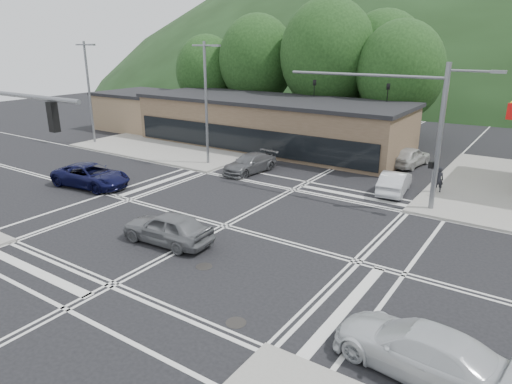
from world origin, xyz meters
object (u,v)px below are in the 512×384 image
Objects in this scene: car_queue_b at (410,157)px; car_northbound at (250,163)px; car_silver_east at (419,349)px; car_blue_west at (91,176)px; pedestrian at (439,180)px; car_grey_center at (168,228)px; car_queue_a at (395,182)px.

car_queue_b is 12.13m from car_northbound.
car_blue_west is at bearing -97.68° from car_silver_east.
car_blue_west is at bearing 5.42° from pedestrian.
pedestrian reaches higher than car_northbound.
car_blue_west is 1.18× the size of car_grey_center.
car_queue_b is (5.36, 20.18, -0.02)m from car_grey_center.
car_grey_center is at bearing -93.97° from car_silver_east.
car_blue_west reaches higher than car_silver_east.
car_silver_east reaches higher than car_queue_a.
car_queue_b is (-1.07, 6.92, 0.05)m from car_queue_a.
car_queue_a is at bearing 150.51° from car_grey_center.
car_silver_east is 21.45m from car_northbound.
car_northbound is at bearing -125.24° from car_silver_east.
pedestrian is at bearing -159.59° from car_queue_a.
car_silver_east is 1.15× the size of car_queue_b.
pedestrian reaches higher than car_blue_west.
car_grey_center is 12.37m from car_silver_east.
car_blue_west is 1.05× the size of car_silver_east.
car_queue_b is at bearing 49.89° from car_northbound.
car_queue_a is at bearing 14.63° from car_northbound.
car_blue_west is 19.34m from car_queue_a.
car_blue_west is 22.83m from car_queue_b.
car_queue_b is (-6.77, 22.59, 0.02)m from car_silver_east.
pedestrian is (8.74, 14.45, 0.18)m from car_grey_center.
car_queue_a is at bearing -152.72° from car_silver_east.
car_queue_b is at bearing -83.76° from pedestrian.
car_queue_b reaches higher than car_silver_east.
car_blue_west is 21.93m from pedestrian.
car_queue_a is 10.18m from car_northbound.
car_grey_center is 12.63m from car_northbound.
car_northbound is (-10.11, -1.17, -0.03)m from car_queue_a.
car_queue_a is (-5.70, 15.67, -0.03)m from car_silver_east.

